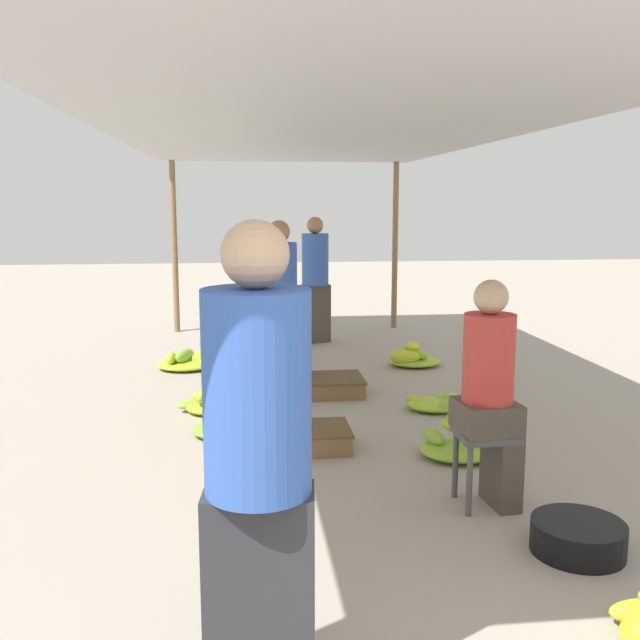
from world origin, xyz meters
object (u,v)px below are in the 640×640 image
Objects in this scene: banana_pile_right_2 at (460,442)px; shopper_walking_far at (280,301)px; crate_mid at (334,385)px; crate_near at (318,437)px; vendor_foreground at (258,465)px; shopper_walking_mid at (315,278)px; vendor_seated at (491,389)px; banana_pile_left_1 at (189,362)px; basin_black at (578,537)px; banana_pile_right_3 at (439,403)px; stool at (485,446)px; banana_pile_left_2 at (206,402)px; banana_pile_left_0 at (231,424)px; banana_pile_right_1 at (413,358)px.

banana_pile_right_2 is 2.55m from shopper_walking_far.
crate_near is at bearing -102.20° from crate_mid.
vendor_foreground is 4.32m from crate_mid.
shopper_walking_mid reaches higher than banana_pile_right_2.
vendor_seated is 0.84× the size of shopper_walking_far.
vendor_foreground reaches higher than banana_pile_left_1.
basin_black reaches higher than crate_near.
banana_pile_left_1 is at bearing 141.27° from banana_pile_right_3.
basin_black is 0.90× the size of crate_mid.
stool is 0.87m from banana_pile_right_2.
banana_pile_left_2 is 3.39m from shopper_walking_mid.
banana_pile_left_1 is at bearing 96.71° from vendor_foreground.
crate_mid is at bearing 48.07° from banana_pile_left_0.
vendor_foreground reaches higher than shopper_walking_far.
stool is at bearing -62.14° from banana_pile_left_1.
vendor_seated is (1.40, 1.57, -0.19)m from vendor_foreground.
stool is 0.29× the size of shopper_walking_mid.
banana_pile_left_2 is 1.28m from crate_mid.
banana_pile_right_2 is at bearing 96.80° from basin_black.
vendor_foreground is at bearing -83.29° from banana_pile_left_1.
banana_pile_left_0 is 0.93× the size of banana_pile_right_2.
stool is (1.38, 1.57, -0.54)m from vendor_foreground.
shopper_walking_far is at bearing 85.91° from vendor_foreground.
basin_black is 2.09m from crate_near.
banana_pile_left_2 is 2.69m from banana_pile_right_1.
shopper_walking_far is at bearing 109.55° from stool.
shopper_walking_far is at bearing 143.07° from crate_mid.
banana_pile_right_3 is 1.08× the size of crate_near.
vendor_seated is 2.74m from crate_mid.
banana_pile_right_1 is (2.20, 1.55, 0.00)m from banana_pile_left_2.
banana_pile_right_1 is at bearing 46.30° from crate_mid.
banana_pile_left_2 is at bearing 129.51° from stool.
banana_pile_left_1 is 1.89m from crate_mid.
crate_near is (-1.34, -2.55, -0.01)m from banana_pile_right_1.
shopper_walking_far is (-1.34, 3.59, 0.76)m from basin_black.
crate_near is 0.88× the size of crate_mid.
banana_pile_left_0 reaches higher than banana_pile_left_1.
stool is at bearing -51.59° from crate_near.
shopper_walking_far reaches higher than banana_pile_right_1.
banana_pile_left_2 is at bearing -157.68° from crate_mid.
basin_black is (0.27, -0.62, -0.63)m from vendor_seated.
vendor_foreground is 3.20m from banana_pile_left_0.
banana_pile_left_2 is at bearing 130.69° from crate_near.
vendor_seated is at bearing -97.42° from banana_pile_right_3.
stool reaches higher than banana_pile_right_2.
shopper_walking_far reaches higher than banana_pile_left_2.
stool is 0.28× the size of shopper_walking_far.
vendor_foreground is 3.79m from banana_pile_left_2.
stool is 0.97× the size of crate_near.
shopper_walking_mid is 0.99× the size of shopper_walking_far.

